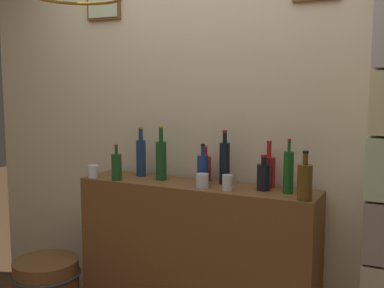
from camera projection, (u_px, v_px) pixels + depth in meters
The scene contains 15 objects.
panelled_rear_partition at pixel (212, 109), 3.04m from camera, with size 3.60×0.15×2.72m.
bar_shelf_unit at pixel (196, 263), 2.95m from camera, with size 1.49×0.33×0.99m, color brown.
liquor_bottle_rye at pixel (264, 176), 2.71m from camera, with size 0.08×0.08×0.20m.
liquor_bottle_bourbon at pixel (141, 156), 3.12m from camera, with size 0.06×0.06×0.32m.
liquor_bottle_gin at pixel (205, 167), 2.98m from camera, with size 0.07×0.07×0.22m.
liquor_bottle_port at pixel (269, 171), 2.79m from camera, with size 0.08×0.08×0.27m.
liquor_bottle_sherry at pixel (203, 169), 2.86m from camera, with size 0.07×0.07×0.25m.
liquor_bottle_vodka at pixel (161, 159), 3.00m from camera, with size 0.07×0.07×0.34m.
liquor_bottle_scotch at pixel (117, 166), 2.99m from camera, with size 0.06×0.06×0.23m.
liquor_bottle_rum at pixel (225, 162), 2.87m from camera, with size 0.06×0.06×0.33m.
liquor_bottle_amaro at pixel (305, 181), 2.48m from camera, with size 0.08×0.08×0.26m.
liquor_bottle_brandy at pixel (288, 172), 2.63m from camera, with size 0.06×0.06×0.30m.
glass_tumbler_rocks at pixel (227, 183), 2.71m from camera, with size 0.06×0.06×0.09m.
glass_tumbler_highball at pixel (202, 181), 2.78m from camera, with size 0.07×0.07×0.08m.
glass_tumbler_shot at pixel (93, 172), 3.07m from camera, with size 0.07×0.07×0.08m.
Camera 1 is at (1.23, -1.70, 1.60)m, focal length 44.65 mm.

